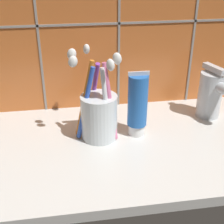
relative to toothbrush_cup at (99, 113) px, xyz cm
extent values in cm
cube|color=silver|center=(4.75, -2.91, -6.49)|extent=(70.92, 35.44, 2.00)
cube|color=gray|center=(4.75, 14.21, 14.48)|extent=(80.92, 0.24, 0.50)
cylinder|color=silver|center=(0.11, -0.08, -0.89)|extent=(7.32, 7.32, 9.21)
cylinder|color=pink|center=(2.19, -1.16, 2.77)|extent=(3.27, 2.53, 15.85)
ellipsoid|color=white|center=(3.35, -1.89, 11.71)|extent=(2.39, 2.17, 2.43)
cylinder|color=purple|center=(-0.55, 3.97, 2.43)|extent=(2.56, 7.11, 15.40)
ellipsoid|color=white|center=(-1.40, 7.42, 10.98)|extent=(1.83, 2.65, 2.68)
cylinder|color=orange|center=(-2.61, 0.75, 2.87)|extent=(4.50, 1.99, 16.13)
ellipsoid|color=white|center=(-4.56, 1.26, 11.91)|extent=(2.39, 1.79, 2.51)
cylinder|color=blue|center=(-2.53, -0.26, 2.38)|extent=(4.35, 1.39, 15.15)
ellipsoid|color=white|center=(-4.46, -0.04, 10.93)|extent=(2.27, 1.54, 2.52)
cylinder|color=white|center=(1.32, -1.86, 2.38)|extent=(2.43, 3.03, 15.07)
ellipsoid|color=white|center=(2.00, -2.88, 10.94)|extent=(2.18, 2.37, 2.42)
cylinder|color=white|center=(7.91, -0.08, -4.32)|extent=(3.39, 3.39, 2.35)
cylinder|color=blue|center=(7.91, -0.08, 2.20)|extent=(3.99, 3.99, 10.69)
cube|color=silver|center=(7.91, -0.08, 7.95)|extent=(4.19, 0.36, 0.80)
cylinder|color=silver|center=(26.04, 5.41, -0.26)|extent=(5.37, 5.37, 10.46)
cylinder|color=silver|center=(26.99, 2.25, 2.66)|extent=(4.22, 7.01, 2.41)
cube|color=silver|center=(26.04, 5.41, 5.97)|extent=(3.07, 6.15, 1.20)
camera|label=1|loc=(-5.78, -54.71, 29.03)|focal=50.00mm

